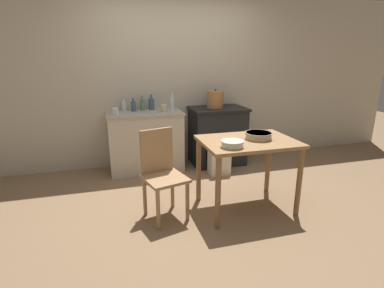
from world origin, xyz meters
The scene contains 17 objects.
ground_plane centered at (0.00, 0.00, 0.00)m, with size 14.00×14.00×0.00m, color #896B4C.
wall_back centered at (0.00, 1.58, 1.27)m, with size 8.00×0.07×2.55m.
counter_cabinet centered at (-0.50, 1.28, 0.44)m, with size 1.07×0.57×0.87m.
stove centered at (0.62, 1.27, 0.45)m, with size 0.84×0.60×0.89m.
work_table centered at (0.41, -0.19, 0.66)m, with size 1.00×0.73×0.79m.
chair centered at (-0.51, -0.10, 0.49)m, with size 0.49×0.49×0.93m.
flour_sack centered at (0.48, 0.81, 0.18)m, with size 0.29×0.20×0.35m, color beige.
stock_pot centered at (0.58, 1.28, 1.01)m, with size 0.26×0.26×0.28m.
mixing_bowl_large centered at (0.14, -0.39, 0.83)m, with size 0.23×0.23×0.07m.
mixing_bowl_small centered at (0.53, -0.19, 0.83)m, with size 0.29×0.29×0.07m.
bottle_far_left centered at (-0.77, 1.46, 0.95)m, with size 0.07×0.07×0.19m.
bottle_left centered at (-0.37, 1.44, 0.96)m, with size 0.08×0.08×0.22m.
bottle_mid_left centered at (-0.50, 1.43, 0.95)m, with size 0.07×0.07×0.21m.
bottle_center_left centered at (-0.64, 1.40, 0.94)m, with size 0.07×0.07×0.19m.
bottle_center centered at (-0.08, 1.32, 0.97)m, with size 0.07×0.07×0.26m.
cup_center_right centered at (-0.90, 1.20, 0.92)m, with size 0.09×0.09×0.09m, color silver.
cup_mid_right centered at (-0.22, 1.22, 0.92)m, with size 0.09×0.09×0.10m, color beige.
Camera 1 is at (-1.00, -2.96, 1.65)m, focal length 28.00 mm.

